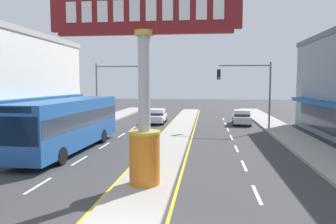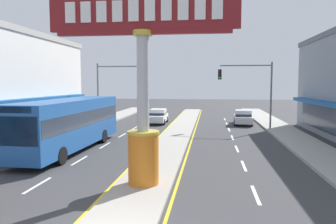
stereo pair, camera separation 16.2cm
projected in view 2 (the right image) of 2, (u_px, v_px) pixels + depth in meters
median_strip at (176, 136)px, 26.00m from camera, size 2.35×52.00×0.14m
sidewalk_left at (57, 137)px, 25.21m from camera, size 2.82×60.00×0.18m
sidewalk_right at (302, 142)px, 22.84m from camera, size 2.82×60.00×0.18m
lane_markings at (174, 139)px, 24.67m from camera, size 9.09×52.00×0.01m
district_sign at (143, 84)px, 12.94m from camera, size 7.65×1.32×7.88m
traffic_light_left_side at (115, 84)px, 31.03m from camera, size 4.86×0.46×6.20m
traffic_light_right_side at (251, 84)px, 29.23m from camera, size 4.86×0.46×6.20m
bus_near_right_lane at (70, 122)px, 20.36m from camera, size 2.77×11.25×3.26m
sedan_far_right_lane at (158, 116)px, 34.49m from camera, size 1.88×4.32×1.53m
sedan_mid_left_lane at (243, 117)px, 33.40m from camera, size 2.03×4.39×1.53m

